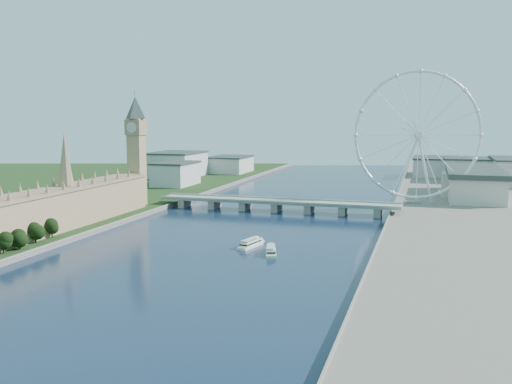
% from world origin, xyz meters
% --- Properties ---
extents(ground, '(2000.00, 2000.00, 0.00)m').
position_xyz_m(ground, '(0.00, 0.00, 0.00)').
color(ground, '#1C2A4E').
rests_on(ground, ground).
extents(parliament_range, '(24.00, 200.00, 70.00)m').
position_xyz_m(parliament_range, '(-128.00, 170.00, 18.48)').
color(parliament_range, tan).
rests_on(parliament_range, ground).
extents(big_ben, '(20.02, 20.02, 110.00)m').
position_xyz_m(big_ben, '(-128.00, 278.00, 66.57)').
color(big_ben, tan).
rests_on(big_ben, ground).
extents(westminster_bridge, '(220.00, 22.00, 9.50)m').
position_xyz_m(westminster_bridge, '(0.00, 300.00, 6.63)').
color(westminster_bridge, gray).
rests_on(westminster_bridge, ground).
extents(london_eye, '(113.60, 39.12, 124.30)m').
position_xyz_m(london_eye, '(119.98, 355.08, 67.52)').
color(london_eye, silver).
rests_on(london_eye, ground).
extents(county_hall, '(54.00, 144.00, 35.00)m').
position_xyz_m(county_hall, '(175.00, 430.00, 0.00)').
color(county_hall, beige).
rests_on(county_hall, ground).
extents(city_skyline, '(505.00, 280.00, 32.00)m').
position_xyz_m(city_skyline, '(39.22, 560.08, 16.96)').
color(city_skyline, beige).
rests_on(city_skyline, ground).
extents(tour_boat_near, '(12.52, 27.80, 5.93)m').
position_xyz_m(tour_boat_near, '(20.27, 156.57, 0.00)').
color(tour_boat_near, white).
rests_on(tour_boat_near, ground).
extents(tour_boat_far, '(13.66, 26.82, 5.71)m').
position_xyz_m(tour_boat_far, '(38.46, 141.36, 0.00)').
color(tour_boat_far, beige).
rests_on(tour_boat_far, ground).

